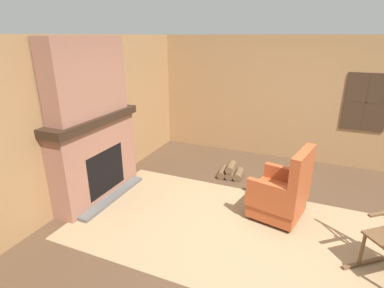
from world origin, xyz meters
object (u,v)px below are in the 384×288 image
(firewood_stack, at_px, (231,172))
(storage_case, at_px, (109,105))
(armchair, at_px, (282,194))
(oil_lamp_vase, at_px, (65,116))
(decorative_plate_on_mantel, at_px, (89,106))

(firewood_stack, bearing_deg, storage_case, -150.67)
(armchair, relative_size, firewood_stack, 2.32)
(armchair, relative_size, oil_lamp_vase, 3.85)
(oil_lamp_vase, bearing_deg, firewood_stack, 47.03)
(armchair, distance_m, firewood_stack, 1.38)
(firewood_stack, bearing_deg, oil_lamp_vase, -132.97)
(firewood_stack, xyz_separation_m, decorative_plate_on_mantel, (-1.74, -1.38, 1.31))
(storage_case, bearing_deg, firewood_stack, 29.33)
(armchair, xyz_separation_m, oil_lamp_vase, (-2.68, -0.90, 1.01))
(oil_lamp_vase, distance_m, decorative_plate_on_mantel, 0.46)
(armchair, distance_m, oil_lamp_vase, 3.00)
(oil_lamp_vase, bearing_deg, decorative_plate_on_mantel, 92.47)
(storage_case, relative_size, decorative_plate_on_mantel, 1.13)
(firewood_stack, distance_m, storage_case, 2.33)
(firewood_stack, distance_m, decorative_plate_on_mantel, 2.58)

